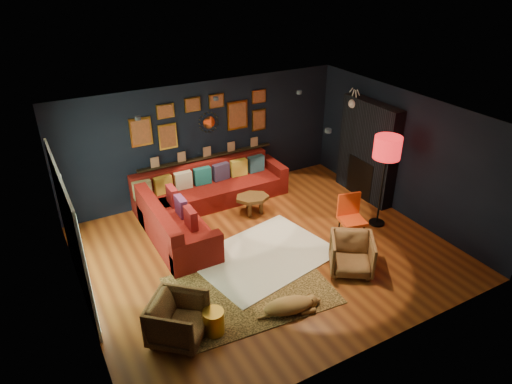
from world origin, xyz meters
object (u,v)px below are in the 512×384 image
floor_lamp (387,151)px  armchair_right (352,253)px  sectional (198,203)px  coffee_table (252,199)px  armchair_left (178,318)px  dog (289,303)px  pouf (173,223)px  orange_chair (351,214)px  gold_stool (214,322)px

floor_lamp → armchair_right: bearing=-147.3°
sectional → coffee_table: sectional is taller
sectional → armchair_left: bearing=-117.3°
sectional → dog: (0.09, -3.39, -0.14)m
coffee_table → floor_lamp: 2.92m
sectional → pouf: sectional is taller
sectional → armchair_left: 3.44m
orange_chair → sectional: bearing=148.2°
armchair_right → gold_stool: 2.74m
coffee_table → floor_lamp: floor_lamp is taller
gold_stool → floor_lamp: size_ratio=0.21×
armchair_right → orange_chair: (0.59, 0.78, 0.20)m
sectional → gold_stool: sectional is taller
armchair_right → orange_chair: 1.00m
floor_lamp → orange_chair: bearing=-169.0°
coffee_table → armchair_left: armchair_left is taller
pouf → floor_lamp: (3.80, -1.74, 1.42)m
sectional → floor_lamp: (3.11, -2.05, 1.31)m
coffee_table → gold_stool: coffee_table is taller
gold_stool → orange_chair: orange_chair is taller
pouf → armchair_right: size_ratio=0.73×
pouf → armchair_left: size_ratio=0.70×
armchair_left → orange_chair: (3.79, 0.83, 0.19)m
armchair_right → floor_lamp: 2.17m
dog → coffee_table: bearing=84.2°
dog → floor_lamp: bearing=36.3°
sectional → pouf: bearing=-155.8°
gold_stool → pouf: bearing=81.9°
gold_stool → floor_lamp: bearing=15.3°
orange_chair → dog: bearing=-138.0°
pouf → dog: 3.17m
pouf → armchair_left: armchair_left is taller
coffee_table → gold_stool: 3.54m
coffee_table → orange_chair: 2.16m
orange_chair → coffee_table: bearing=135.5°
pouf → sectional: bearing=24.2°
coffee_table → gold_stool: size_ratio=2.15×
armchair_right → sectional: bearing=152.4°
sectional → pouf: size_ratio=6.32×
sectional → armchair_right: (1.63, -3.01, 0.05)m
coffee_table → armchair_right: bearing=-78.0°
pouf → floor_lamp: 4.42m
sectional → dog: size_ratio=3.12×
sectional → floor_lamp: bearing=-33.4°
armchair_left → floor_lamp: 4.96m
armchair_right → floor_lamp: bearing=66.7°
pouf → floor_lamp: floor_lamp is taller
coffee_table → gold_stool: (-2.17, -2.79, -0.13)m
floor_lamp → dog: bearing=-156.2°
gold_stool → orange_chair: size_ratio=0.41×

